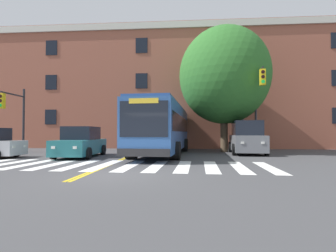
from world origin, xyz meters
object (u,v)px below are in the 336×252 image
(car_grey_far_lane, at_px, (247,138))
(traffic_light_near_corner, at_px, (258,96))
(city_bus, at_px, (163,128))
(car_teal_near_lane, at_px, (81,143))
(car_tan_behind_bus, at_px, (175,136))
(street_tree_curbside_large, at_px, (224,75))
(traffic_light_far_corner, at_px, (14,110))

(car_grey_far_lane, relative_size, traffic_light_near_corner, 0.82)
(city_bus, height_order, car_teal_near_lane, city_bus)
(city_bus, xyz_separation_m, car_grey_far_lane, (5.75, 0.70, -0.73))
(car_teal_near_lane, relative_size, car_grey_far_lane, 0.99)
(car_tan_behind_bus, xyz_separation_m, street_tree_curbside_large, (4.18, -7.76, 4.76))
(street_tree_curbside_large, bearing_deg, traffic_light_far_corner, -170.19)
(city_bus, height_order, traffic_light_near_corner, traffic_light_near_corner)
(car_grey_far_lane, relative_size, traffic_light_far_corner, 1.02)
(traffic_light_near_corner, height_order, traffic_light_far_corner, traffic_light_near_corner)
(traffic_light_near_corner, bearing_deg, car_teal_near_lane, -166.12)
(car_teal_near_lane, distance_m, street_tree_curbside_large, 11.53)
(traffic_light_near_corner, relative_size, traffic_light_far_corner, 1.24)
(city_bus, bearing_deg, traffic_light_near_corner, 3.18)
(traffic_light_near_corner, xyz_separation_m, street_tree_curbside_large, (-2.04, 2.02, 1.90))
(car_tan_behind_bus, xyz_separation_m, traffic_light_far_corner, (-10.84, -10.36, 1.98))
(city_bus, xyz_separation_m, traffic_light_near_corner, (6.47, 0.36, 2.14))
(car_tan_behind_bus, relative_size, street_tree_curbside_large, 0.54)
(car_grey_far_lane, bearing_deg, city_bus, -173.08)
(car_grey_far_lane, height_order, car_tan_behind_bus, car_tan_behind_bus)
(car_teal_near_lane, bearing_deg, car_tan_behind_bus, 68.17)
(car_tan_behind_bus, bearing_deg, car_teal_near_lane, -111.83)
(car_teal_near_lane, bearing_deg, traffic_light_far_corner, 159.26)
(traffic_light_far_corner, height_order, street_tree_curbside_large, street_tree_curbside_large)
(car_tan_behind_bus, height_order, street_tree_curbside_large, street_tree_curbside_large)
(car_grey_far_lane, distance_m, car_tan_behind_bus, 10.93)
(car_tan_behind_bus, bearing_deg, street_tree_curbside_large, -61.69)
(street_tree_curbside_large, bearing_deg, city_bus, -151.75)
(street_tree_curbside_large, bearing_deg, car_tan_behind_bus, 118.31)
(car_teal_near_lane, height_order, traffic_light_far_corner, traffic_light_far_corner)
(car_tan_behind_bus, distance_m, street_tree_curbside_large, 10.02)
(car_teal_near_lane, xyz_separation_m, car_tan_behind_bus, (5.03, 12.56, 0.25))
(car_teal_near_lane, distance_m, traffic_light_far_corner, 6.60)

